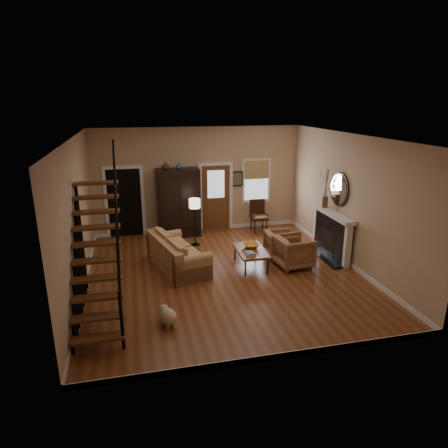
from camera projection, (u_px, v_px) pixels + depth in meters
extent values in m
plane|color=brown|center=(224.00, 274.00, 9.79)|extent=(7.00, 7.00, 0.00)
plane|color=white|center=(224.00, 137.00, 8.80)|extent=(7.00, 7.00, 0.00)
cube|color=tan|center=(198.00, 180.00, 12.54)|extent=(6.50, 0.04, 3.30)
cube|color=tan|center=(77.00, 218.00, 8.58)|extent=(0.04, 7.00, 3.30)
cube|color=tan|center=(350.00, 201.00, 10.00)|extent=(0.04, 7.00, 3.30)
cube|color=black|center=(125.00, 202.00, 12.36)|extent=(1.00, 0.36, 2.10)
cube|color=brown|center=(216.00, 198.00, 12.82)|extent=(0.90, 0.06, 2.10)
cube|color=silver|center=(256.00, 181.00, 12.96)|extent=(0.96, 0.06, 1.46)
cube|color=black|center=(332.00, 236.00, 10.76)|extent=(0.24, 1.60, 1.15)
cube|color=white|center=(332.00, 213.00, 10.56)|extent=(0.30, 1.95, 0.10)
cylinder|color=silver|center=(339.00, 189.00, 10.39)|extent=(0.05, 0.90, 0.90)
imported|color=#4C2619|center=(165.00, 166.00, 11.72)|extent=(0.24, 0.24, 0.25)
imported|color=#334C60|center=(179.00, 166.00, 11.82)|extent=(0.20, 0.20, 0.21)
imported|color=orange|center=(251.00, 246.00, 10.20)|extent=(0.41, 0.41, 0.10)
imported|color=brown|center=(294.00, 252.00, 10.11)|extent=(0.96, 0.94, 0.80)
imported|color=brown|center=(281.00, 244.00, 10.74)|extent=(0.80, 0.78, 0.70)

